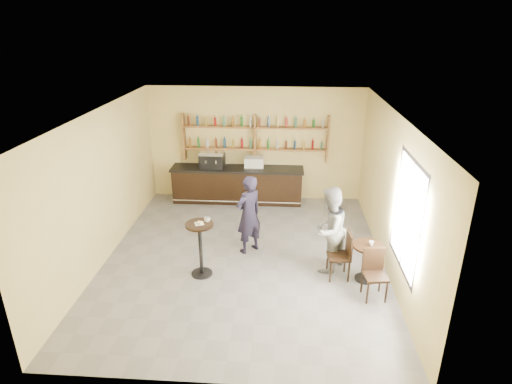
# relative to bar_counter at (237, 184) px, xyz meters

# --- Properties ---
(floor) EXTENTS (7.00, 7.00, 0.00)m
(floor) POSITION_rel_bar_counter_xyz_m (0.49, -3.15, -0.50)
(floor) COLOR slate
(floor) RESTS_ON ground
(ceiling) EXTENTS (7.00, 7.00, 0.00)m
(ceiling) POSITION_rel_bar_counter_xyz_m (0.49, -3.15, 2.70)
(ceiling) COLOR white
(ceiling) RESTS_ON wall_back
(wall_back) EXTENTS (7.00, 0.00, 7.00)m
(wall_back) POSITION_rel_bar_counter_xyz_m (0.49, 0.35, 1.10)
(wall_back) COLOR #F0DB88
(wall_back) RESTS_ON floor
(wall_front) EXTENTS (7.00, 0.00, 7.00)m
(wall_front) POSITION_rel_bar_counter_xyz_m (0.49, -6.65, 1.10)
(wall_front) COLOR #F0DB88
(wall_front) RESTS_ON floor
(wall_left) EXTENTS (0.00, 7.00, 7.00)m
(wall_left) POSITION_rel_bar_counter_xyz_m (-2.51, -3.15, 1.10)
(wall_left) COLOR #F0DB88
(wall_left) RESTS_ON floor
(wall_right) EXTENTS (0.00, 7.00, 7.00)m
(wall_right) POSITION_rel_bar_counter_xyz_m (3.49, -3.15, 1.10)
(wall_right) COLOR #F0DB88
(wall_right) RESTS_ON floor
(window_pane) EXTENTS (0.00, 2.00, 2.00)m
(window_pane) POSITION_rel_bar_counter_xyz_m (3.48, -4.35, 1.20)
(window_pane) COLOR white
(window_pane) RESTS_ON wall_right
(window_frame) EXTENTS (0.04, 1.70, 2.10)m
(window_frame) POSITION_rel_bar_counter_xyz_m (3.48, -4.35, 1.20)
(window_frame) COLOR black
(window_frame) RESTS_ON wall_right
(shelf_unit) EXTENTS (4.00, 0.26, 1.40)m
(shelf_unit) POSITION_rel_bar_counter_xyz_m (0.49, 0.22, 1.31)
(shelf_unit) COLOR brown
(shelf_unit) RESTS_ON wall_back
(liquor_bottles) EXTENTS (3.68, 0.10, 1.00)m
(liquor_bottles) POSITION_rel_bar_counter_xyz_m (0.49, 0.22, 1.48)
(liquor_bottles) COLOR #8C5919
(liquor_bottles) RESTS_ON shelf_unit
(bar_counter) EXTENTS (3.71, 0.72, 1.00)m
(bar_counter) POSITION_rel_bar_counter_xyz_m (0.00, 0.00, 0.00)
(bar_counter) COLOR black
(bar_counter) RESTS_ON floor
(espresso_machine) EXTENTS (0.71, 0.49, 0.48)m
(espresso_machine) POSITION_rel_bar_counter_xyz_m (-0.70, 0.00, 0.74)
(espresso_machine) COLOR black
(espresso_machine) RESTS_ON bar_counter
(pastry_case) EXTENTS (0.60, 0.51, 0.32)m
(pastry_case) POSITION_rel_bar_counter_xyz_m (0.48, 0.00, 0.66)
(pastry_case) COLOR silver
(pastry_case) RESTS_ON bar_counter
(pedestal_table) EXTENTS (0.73, 0.73, 1.16)m
(pedestal_table) POSITION_rel_bar_counter_xyz_m (-0.33, -3.84, 0.08)
(pedestal_table) COLOR black
(pedestal_table) RESTS_ON floor
(napkin) EXTENTS (0.22, 0.22, 0.00)m
(napkin) POSITION_rel_bar_counter_xyz_m (-0.33, -3.84, 0.66)
(napkin) COLOR white
(napkin) RESTS_ON pedestal_table
(donut) EXTENTS (0.16, 0.16, 0.04)m
(donut) POSITION_rel_bar_counter_xyz_m (-0.32, -3.85, 0.68)
(donut) COLOR #E0A652
(donut) RESTS_ON napkin
(cup_pedestal) EXTENTS (0.13, 0.13, 0.09)m
(cup_pedestal) POSITION_rel_bar_counter_xyz_m (-0.19, -3.74, 0.70)
(cup_pedestal) COLOR white
(cup_pedestal) RESTS_ON pedestal_table
(man_main) EXTENTS (0.77, 0.76, 1.80)m
(man_main) POSITION_rel_bar_counter_xyz_m (0.56, -2.82, 0.40)
(man_main) COLOR black
(man_main) RESTS_ON floor
(cafe_table) EXTENTS (0.77, 0.77, 0.79)m
(cafe_table) POSITION_rel_bar_counter_xyz_m (3.00, -3.81, -0.11)
(cafe_table) COLOR black
(cafe_table) RESTS_ON floor
(cup_cafe) EXTENTS (0.09, 0.09, 0.08)m
(cup_cafe) POSITION_rel_bar_counter_xyz_m (3.05, -3.81, 0.33)
(cup_cafe) COLOR white
(cup_cafe) RESTS_ON cafe_table
(chair_west) EXTENTS (0.46, 0.46, 0.99)m
(chair_west) POSITION_rel_bar_counter_xyz_m (2.45, -3.76, -0.01)
(chair_west) COLOR black
(chair_west) RESTS_ON floor
(chair_south) EXTENTS (0.47, 0.47, 0.96)m
(chair_south) POSITION_rel_bar_counter_xyz_m (3.05, -4.41, -0.02)
(chair_south) COLOR black
(chair_south) RESTS_ON floor
(patron_second) EXTENTS (1.07, 1.12, 1.82)m
(patron_second) POSITION_rel_bar_counter_xyz_m (2.25, -3.45, 0.41)
(patron_second) COLOR gray
(patron_second) RESTS_ON floor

